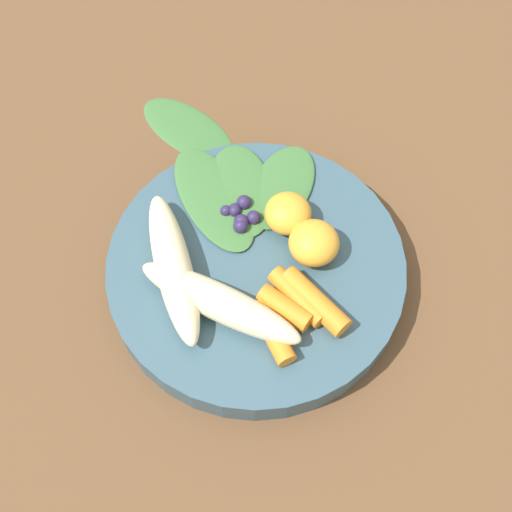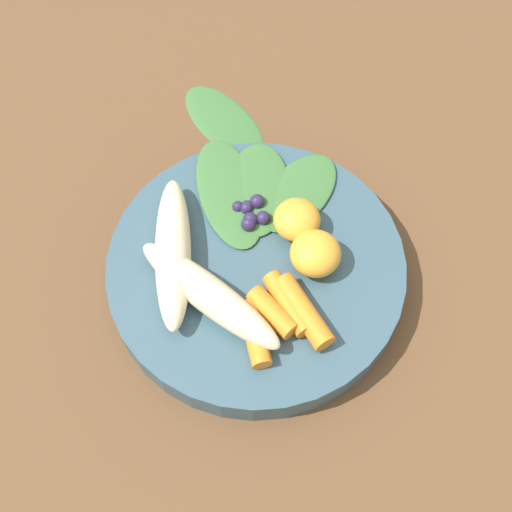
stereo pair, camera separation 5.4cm
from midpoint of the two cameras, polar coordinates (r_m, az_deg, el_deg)
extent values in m
plane|color=brown|center=(0.58, 2.68, -2.16)|extent=(2.40, 2.40, 0.00)
cylinder|color=#385666|center=(0.56, 2.74, -1.48)|extent=(0.25, 0.25, 0.03)
ellipsoid|color=beige|center=(0.52, -1.13, -3.65)|extent=(0.11, 0.13, 0.03)
ellipsoid|color=beige|center=(0.54, -4.35, 0.56)|extent=(0.14, 0.04, 0.03)
ellipsoid|color=#F4A833|center=(0.56, 6.34, 2.89)|extent=(0.04, 0.04, 0.03)
ellipsoid|color=#F4A833|center=(0.54, 8.06, -0.51)|extent=(0.04, 0.04, 0.03)
cylinder|color=orange|center=(0.51, 2.87, -7.04)|extent=(0.06, 0.03, 0.02)
cylinder|color=orange|center=(0.52, 4.40, -5.17)|extent=(0.05, 0.04, 0.02)
cylinder|color=orange|center=(0.53, 5.72, -4.40)|extent=(0.06, 0.04, 0.02)
cylinder|color=orange|center=(0.52, 7.10, -5.08)|extent=(0.06, 0.05, 0.02)
sphere|color=#2D234C|center=(0.57, 1.92, 4.07)|extent=(0.01, 0.01, 0.01)
sphere|color=#2D234C|center=(0.57, 2.63, 4.50)|extent=(0.01, 0.01, 0.01)
sphere|color=#2D234C|center=(0.57, 1.12, 4.05)|extent=(0.01, 0.01, 0.01)
sphere|color=#2D234C|center=(0.56, 3.37, 3.07)|extent=(0.01, 0.01, 0.01)
sphere|color=#2D234C|center=(0.57, 1.87, 3.93)|extent=(0.01, 0.01, 0.01)
sphere|color=#2D234C|center=(0.56, 2.10, 2.53)|extent=(0.01, 0.01, 0.01)
sphere|color=#2D234C|center=(0.56, 2.24, 2.92)|extent=(0.01, 0.01, 0.01)
cylinder|color=white|center=(0.58, 4.30, 4.94)|extent=(0.05, 0.05, 0.00)
ellipsoid|color=#3D7038|center=(0.59, 6.35, 5.29)|extent=(0.11, 0.10, 0.01)
ellipsoid|color=#3D7038|center=(0.59, 3.09, 5.64)|extent=(0.10, 0.06, 0.01)
ellipsoid|color=#3D7038|center=(0.58, 0.30, 5.34)|extent=(0.13, 0.09, 0.01)
ellipsoid|color=#3D7038|center=(0.67, -0.49, 11.54)|extent=(0.12, 0.11, 0.01)
camera|label=1|loc=(0.03, -87.13, 5.21)|focal=46.14mm
camera|label=2|loc=(0.03, 92.87, -5.21)|focal=46.14mm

